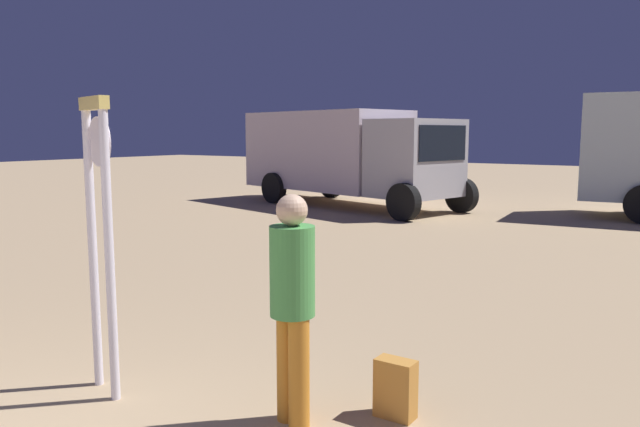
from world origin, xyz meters
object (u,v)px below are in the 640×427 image
(standing_clock, at_px, (100,217))
(person_near_clock, at_px, (292,298))
(box_truck_far, at_px, (344,153))
(backpack, at_px, (396,389))

(standing_clock, bearing_deg, person_near_clock, 13.76)
(person_near_clock, xyz_separation_m, box_truck_far, (-6.67, 11.54, 0.58))
(box_truck_far, bearing_deg, standing_clock, -66.86)
(person_near_clock, bearing_deg, backpack, 41.90)
(standing_clock, relative_size, person_near_clock, 1.42)
(backpack, bearing_deg, standing_clock, -157.38)
(standing_clock, height_order, box_truck_far, box_truck_far)
(box_truck_far, bearing_deg, backpack, -56.78)
(person_near_clock, relative_size, backpack, 3.79)
(standing_clock, bearing_deg, backpack, 22.62)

